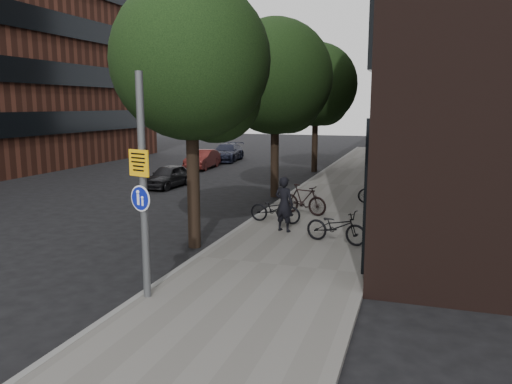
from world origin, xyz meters
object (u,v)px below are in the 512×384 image
at_px(parked_car_near, 168,176).
at_px(pedestrian, 284,204).
at_px(parked_bike_facade_near, 336,227).
at_px(signpost, 143,187).

bearing_deg(parked_car_near, pedestrian, -37.43).
distance_m(pedestrian, parked_bike_facade_near, 2.03).
distance_m(signpost, parked_bike_facade_near, 6.47).
distance_m(pedestrian, parked_car_near, 10.74).
bearing_deg(parked_bike_facade_near, pedestrian, 78.55).
height_order(signpost, parked_bike_facade_near, signpost).
distance_m(parked_bike_facade_near, parked_car_near, 12.65).
height_order(pedestrian, parked_car_near, pedestrian).
bearing_deg(pedestrian, signpost, 94.71).
relative_size(pedestrian, parked_bike_facade_near, 0.95).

